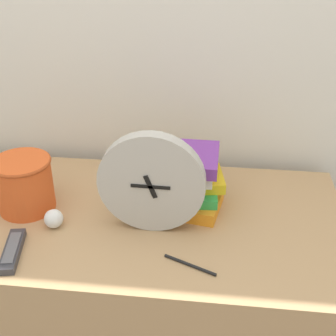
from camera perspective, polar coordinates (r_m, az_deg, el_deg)
wall_back at (r=1.55m, az=-2.83°, el=16.58°), size 6.00×0.04×2.40m
desk at (r=1.63m, az=-4.35°, el=-16.48°), size 1.27×0.64×0.75m
desk_clock at (r=1.25m, az=-2.03°, el=-1.86°), size 0.29×0.04×0.29m
book_stack at (r=1.38m, az=1.92°, el=-1.69°), size 0.25×0.21×0.17m
basket at (r=1.43m, az=-17.15°, el=-1.74°), size 0.17×0.17×0.16m
tv_remote at (r=1.30m, az=-18.44°, el=-9.54°), size 0.07×0.17×0.02m
crumpled_paper_ball at (r=1.36m, az=-13.77°, el=-6.02°), size 0.05×0.05×0.05m
pen at (r=1.21m, az=2.70°, el=-11.72°), size 0.14×0.07×0.01m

